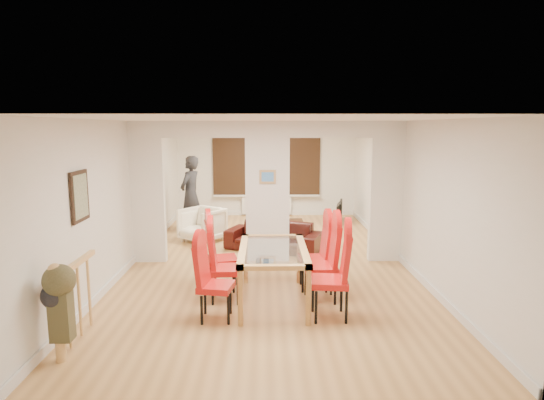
{
  "coord_description": "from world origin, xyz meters",
  "views": [
    {
      "loc": [
        -0.05,
        -8.29,
        2.49
      ],
      "look_at": [
        0.09,
        0.6,
        1.06
      ],
      "focal_mm": 30.0,
      "sensor_mm": 36.0,
      "label": 1
    }
  ],
  "objects_px": {
    "dining_chair_la": "(216,281)",
    "dining_chair_lb": "(226,264)",
    "coffee_table": "(285,224)",
    "bottle": "(277,215)",
    "dining_table": "(273,275)",
    "person": "(191,194)",
    "bowl": "(286,220)",
    "dining_chair_lc": "(222,254)",
    "dining_chair_rc": "(314,254)",
    "television": "(337,212)",
    "dining_chair_rb": "(320,261)",
    "sofa": "(274,236)",
    "dining_chair_ra": "(330,275)",
    "armchair": "(202,225)"
  },
  "relations": [
    {
      "from": "dining_table",
      "to": "dining_chair_rb",
      "type": "relative_size",
      "value": 1.47
    },
    {
      "from": "dining_chair_lc",
      "to": "bowl",
      "type": "xyz_separation_m",
      "value": [
        1.17,
        4.13,
        -0.32
      ]
    },
    {
      "from": "dining_table",
      "to": "dining_chair_la",
      "type": "relative_size",
      "value": 1.62
    },
    {
      "from": "sofa",
      "to": "television",
      "type": "xyz_separation_m",
      "value": [
        1.73,
        2.74,
        -0.0
      ]
    },
    {
      "from": "person",
      "to": "bowl",
      "type": "distance_m",
      "value": 2.39
    },
    {
      "from": "coffee_table",
      "to": "bowl",
      "type": "distance_m",
      "value": 0.18
    },
    {
      "from": "dining_chair_rb",
      "to": "bowl",
      "type": "xyz_separation_m",
      "value": [
        -0.29,
        4.62,
        -0.35
      ]
    },
    {
      "from": "television",
      "to": "bowl",
      "type": "xyz_separation_m",
      "value": [
        -1.39,
        -0.86,
        -0.05
      ]
    },
    {
      "from": "television",
      "to": "dining_chair_rb",
      "type": "bearing_deg",
      "value": 179.74
    },
    {
      "from": "dining_table",
      "to": "coffee_table",
      "type": "relative_size",
      "value": 1.9
    },
    {
      "from": "dining_chair_rb",
      "to": "bottle",
      "type": "height_order",
      "value": "dining_chair_rb"
    },
    {
      "from": "bowl",
      "to": "dining_chair_rc",
      "type": "bearing_deg",
      "value": -86.71
    },
    {
      "from": "dining_chair_ra",
      "to": "person",
      "type": "relative_size",
      "value": 0.64
    },
    {
      "from": "dining_chair_lc",
      "to": "bottle",
      "type": "relative_size",
      "value": 4.29
    },
    {
      "from": "dining_chair_rc",
      "to": "coffee_table",
      "type": "distance_m",
      "value": 4.3
    },
    {
      "from": "television",
      "to": "bottle",
      "type": "relative_size",
      "value": 3.76
    },
    {
      "from": "dining_chair_lc",
      "to": "coffee_table",
      "type": "relative_size",
      "value": 1.23
    },
    {
      "from": "dining_chair_rc",
      "to": "television",
      "type": "relative_size",
      "value": 1.14
    },
    {
      "from": "dining_chair_ra",
      "to": "bottle",
      "type": "height_order",
      "value": "dining_chair_ra"
    },
    {
      "from": "bowl",
      "to": "bottle",
      "type": "bearing_deg",
      "value": 141.84
    },
    {
      "from": "armchair",
      "to": "coffee_table",
      "type": "xyz_separation_m",
      "value": [
        1.87,
        1.25,
        -0.27
      ]
    },
    {
      "from": "coffee_table",
      "to": "dining_chair_lb",
      "type": "bearing_deg",
      "value": -102.57
    },
    {
      "from": "sofa",
      "to": "coffee_table",
      "type": "xyz_separation_m",
      "value": [
        0.31,
        2.0,
        -0.18
      ]
    },
    {
      "from": "dining_chair_rc",
      "to": "bottle",
      "type": "xyz_separation_m",
      "value": [
        -0.44,
        4.31,
        -0.22
      ]
    },
    {
      "from": "person",
      "to": "dining_chair_lc",
      "type": "bearing_deg",
      "value": 37.31
    },
    {
      "from": "dining_chair_ra",
      "to": "armchair",
      "type": "relative_size",
      "value": 1.44
    },
    {
      "from": "dining_chair_rc",
      "to": "coffee_table",
      "type": "bearing_deg",
      "value": 88.74
    },
    {
      "from": "coffee_table",
      "to": "sofa",
      "type": "bearing_deg",
      "value": -98.87
    },
    {
      "from": "dining_chair_lb",
      "to": "coffee_table",
      "type": "bearing_deg",
      "value": 73.93
    },
    {
      "from": "dining_chair_rc",
      "to": "sofa",
      "type": "height_order",
      "value": "dining_chair_rc"
    },
    {
      "from": "dining_table",
      "to": "television",
      "type": "distance_m",
      "value": 5.82
    },
    {
      "from": "dining_table",
      "to": "sofa",
      "type": "distance_m",
      "value": 2.8
    },
    {
      "from": "dining_chair_rb",
      "to": "armchair",
      "type": "xyz_separation_m",
      "value": [
        -2.18,
        3.49,
        -0.21
      ]
    },
    {
      "from": "coffee_table",
      "to": "person",
      "type": "bearing_deg",
      "value": -173.05
    },
    {
      "from": "person",
      "to": "bowl",
      "type": "height_order",
      "value": "person"
    },
    {
      "from": "dining_chair_la",
      "to": "bowl",
      "type": "height_order",
      "value": "dining_chair_la"
    },
    {
      "from": "dining_chair_lb",
      "to": "person",
      "type": "xyz_separation_m",
      "value": [
        -1.21,
        4.46,
        0.36
      ]
    },
    {
      "from": "dining_table",
      "to": "armchair",
      "type": "xyz_separation_m",
      "value": [
        -1.5,
        3.55,
        -0.03
      ]
    },
    {
      "from": "dining_chair_la",
      "to": "dining_chair_lb",
      "type": "distance_m",
      "value": 0.66
    },
    {
      "from": "dining_chair_ra",
      "to": "coffee_table",
      "type": "bearing_deg",
      "value": 99.54
    },
    {
      "from": "coffee_table",
      "to": "bottle",
      "type": "relative_size",
      "value": 3.48
    },
    {
      "from": "dining_chair_lc",
      "to": "bowl",
      "type": "bearing_deg",
      "value": 62.03
    },
    {
      "from": "dining_table",
      "to": "dining_chair_rc",
      "type": "xyz_separation_m",
      "value": [
        0.64,
        0.53,
        0.15
      ]
    },
    {
      "from": "person",
      "to": "bottle",
      "type": "height_order",
      "value": "person"
    },
    {
      "from": "dining_chair_rb",
      "to": "dining_chair_lc",
      "type": "bearing_deg",
      "value": 159.67
    },
    {
      "from": "person",
      "to": "television",
      "type": "distance_m",
      "value": 3.87
    },
    {
      "from": "dining_chair_lb",
      "to": "dining_table",
      "type": "bearing_deg",
      "value": -8.72
    },
    {
      "from": "dining_chair_ra",
      "to": "bowl",
      "type": "bearing_deg",
      "value": 99.38
    },
    {
      "from": "dining_chair_la",
      "to": "person",
      "type": "relative_size",
      "value": 0.58
    },
    {
      "from": "dining_chair_rc",
      "to": "sofa",
      "type": "xyz_separation_m",
      "value": [
        -0.57,
        2.27,
        -0.27
      ]
    }
  ]
}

